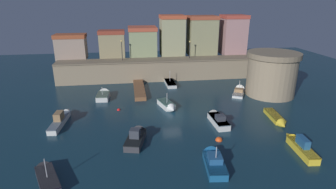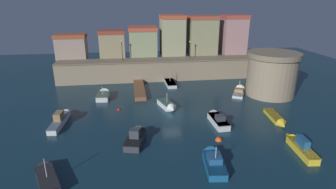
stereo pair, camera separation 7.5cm
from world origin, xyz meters
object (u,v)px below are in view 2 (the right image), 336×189
moored_boat_5 (239,91)px  mooring_buoy_1 (219,140)px  moored_boat_3 (169,82)px  moored_boat_9 (46,175)px  quay_lamp_1 (190,47)px  moored_boat_4 (104,95)px  mooring_buoy_0 (119,110)px  moored_boat_6 (299,145)px  quay_lamp_0 (122,47)px  moored_boat_7 (277,119)px  moored_boat_8 (168,106)px  fortress_tower (272,74)px  moored_boat_1 (137,136)px  moored_boat_2 (213,159)px  moored_boat_0 (61,119)px  moored_boat_10 (216,119)px

moored_boat_5 → mooring_buoy_1: 17.81m
moored_boat_3 → moored_boat_9: (-14.93, -26.70, 0.05)m
quay_lamp_1 → moored_boat_5: size_ratio=0.57×
moored_boat_4 → mooring_buoy_0: size_ratio=8.64×
moored_boat_6 → moored_boat_9: 24.93m
quay_lamp_1 → mooring_buoy_0: bearing=-132.2°
quay_lamp_1 → moored_boat_6: 29.54m
quay_lamp_0 → moored_boat_7: bearing=-47.3°
moored_boat_4 → moored_boat_6: (21.48, -19.21, 0.09)m
moored_boat_8 → moored_boat_9: (-12.91, -14.58, -0.03)m
fortress_tower → moored_boat_1: 25.55m
moored_boat_1 → moored_boat_9: moored_boat_9 is taller
moored_boat_8 → moored_boat_2: bearing=-7.3°
moored_boat_5 → moored_boat_7: size_ratio=1.05×
fortress_tower → moored_boat_2: (-15.12, -18.03, -3.09)m
moored_boat_2 → moored_boat_7: (11.04, 8.19, -0.17)m
moored_boat_6 → moored_boat_1: bearing=80.5°
moored_boat_7 → moored_boat_9: bearing=-66.0°
quay_lamp_1 → moored_boat_0: quay_lamp_1 is taller
moored_boat_6 → quay_lamp_0: bearing=38.6°
quay_lamp_0 → mooring_buoy_0: size_ratio=7.80×
moored_boat_3 → moored_boat_6: 27.23m
moored_boat_3 → moored_boat_9: bearing=149.7°
quay_lamp_0 → mooring_buoy_0: bearing=-92.2°
moored_boat_1 → moored_boat_4: bearing=32.1°
fortress_tower → quay_lamp_1: (-10.99, 11.62, 2.66)m
moored_boat_6 → mooring_buoy_1: (-7.66, 3.10, -0.54)m
quay_lamp_1 → moored_boat_2: size_ratio=0.62×
fortress_tower → moored_boat_4: (-26.92, 2.39, -3.13)m
moored_boat_6 → moored_boat_8: (-11.98, 13.23, -0.11)m
moored_boat_2 → moored_boat_10: (3.23, 9.02, -0.00)m
moored_boat_1 → moored_boat_9: 10.05m
fortress_tower → quay_lamp_0: bearing=154.0°
moored_boat_1 → mooring_buoy_1: moored_boat_1 is taller
moored_boat_5 → moored_boat_7: (0.34, -11.66, 0.02)m
moored_boat_1 → moored_boat_6: 17.33m
quay_lamp_1 → moored_boat_7: bearing=-72.2°
moored_boat_4 → moored_boat_10: bearing=-123.5°
moored_boat_9 → moored_boat_10: (18.45, 9.17, 0.09)m
moored_boat_8 → moored_boat_10: size_ratio=0.82×
fortress_tower → moored_boat_1: fortress_tower is taller
mooring_buoy_1 → moored_boat_3: bearing=95.9°
moored_boat_2 → moored_boat_4: size_ratio=1.30×
quay_lamp_1 → moored_boat_1: size_ratio=0.61×
moored_boat_4 → moored_boat_10: 18.87m
moored_boat_6 → moored_boat_2: bearing=102.7°
moored_boat_1 → moored_boat_7: size_ratio=0.97×
quay_lamp_1 → moored_boat_6: size_ratio=0.55×
moored_boat_0 → moored_boat_7: 27.73m
moored_boat_3 → mooring_buoy_1: (2.29, -22.24, -0.34)m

